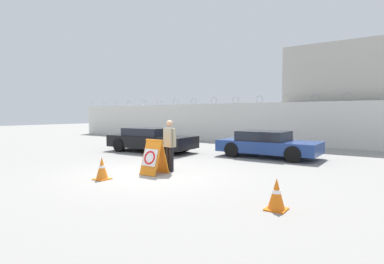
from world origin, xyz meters
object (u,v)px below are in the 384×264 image
security_guard (170,143)px  traffic_cone_near (102,168)px  traffic_cone_mid (276,194)px  parked_car_front_coupe (151,139)px  parked_car_rear_sedan (267,144)px  barricade_sign (153,157)px

security_guard → traffic_cone_near: bearing=83.1°
security_guard → traffic_cone_mid: security_guard is taller
security_guard → traffic_cone_mid: bearing=170.2°
traffic_cone_mid → traffic_cone_near: bearing=-178.2°
parked_car_front_coupe → security_guard: bearing=-43.9°
parked_car_rear_sedan → parked_car_front_coupe: bearing=-165.0°
traffic_cone_near → parked_car_front_coupe: size_ratio=0.14×
traffic_cone_near → parked_car_rear_sedan: parked_car_rear_sedan is taller
traffic_cone_near → parked_car_rear_sedan: bearing=71.7°
traffic_cone_near → parked_car_rear_sedan: (2.34, 7.05, 0.27)m
barricade_sign → traffic_cone_mid: bearing=-16.2°
barricade_sign → traffic_cone_mid: (4.39, -1.26, -0.23)m
traffic_cone_near → traffic_cone_mid: bearing=1.8°
traffic_cone_near → traffic_cone_mid: traffic_cone_near is taller
security_guard → parked_car_front_coupe: security_guard is taller
parked_car_front_coupe → parked_car_rear_sedan: 5.70m
traffic_cone_mid → parked_car_front_coupe: (-8.27, 5.42, 0.30)m
security_guard → traffic_cone_near: size_ratio=2.60×
parked_car_front_coupe → parked_car_rear_sedan: (5.51, 1.46, -0.03)m
parked_car_rear_sedan → traffic_cone_mid: bearing=-68.0°
barricade_sign → parked_car_rear_sedan: parked_car_rear_sedan is taller
traffic_cone_mid → parked_car_rear_sedan: bearing=111.8°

